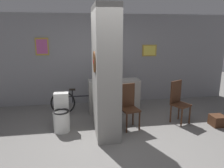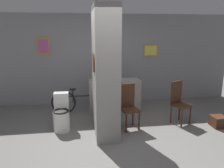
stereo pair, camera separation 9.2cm
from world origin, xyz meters
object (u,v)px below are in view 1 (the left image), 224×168
Objects in this scene: chair_by_doorway at (178,101)px; bicycle at (83,101)px; toilet at (62,115)px; chair_near_pillar at (129,105)px; bottle_tall at (109,76)px.

chair_by_doorway is 2.40m from bicycle.
toilet is 0.49× the size of bicycle.
chair_near_pillar and chair_by_doorway have the same top height.
chair_near_pillar is at bearing 158.13° from chair_by_doorway.
toilet is 0.80× the size of chair_by_doorway.
chair_by_doorway is at bearing -22.62° from bicycle.
toilet is 1.48m from chair_near_pillar.
chair_by_doorway reaches higher than bicycle.
chair_by_doorway is at bearing 0.18° from toilet.
chair_by_doorway is 0.61× the size of bicycle.
chair_near_pillar is at bearing -4.13° from toilet.
chair_near_pillar is 1.23m from chair_by_doorway.
toilet is 1.58m from bottle_tall.
bottle_tall is (1.16, 0.86, 0.65)m from toilet.
toilet is at bearing 152.97° from chair_by_doorway.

